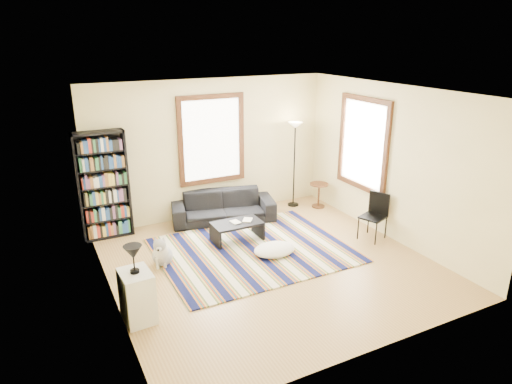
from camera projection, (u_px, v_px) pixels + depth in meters
name	position (u px, v px, depth m)	size (l,w,h in m)	color
floor	(270.00, 266.00, 7.59)	(5.00, 5.00, 0.10)	tan
ceiling	(272.00, 89.00, 6.63)	(5.00, 5.00, 0.10)	white
wall_back	(210.00, 148.00, 9.26)	(5.00, 0.10, 2.80)	beige
wall_front	(382.00, 248.00, 4.96)	(5.00, 0.10, 2.80)	beige
wall_left	(101.00, 210.00, 6.02)	(0.10, 5.00, 2.80)	beige
wall_right	(395.00, 163.00, 8.20)	(0.10, 5.00, 2.80)	beige
window_back	(212.00, 140.00, 9.13)	(1.20, 0.06, 1.60)	white
window_right	(363.00, 144.00, 8.77)	(0.06, 1.20, 1.60)	white
rug	(253.00, 250.00, 8.01)	(3.22, 2.58, 0.02)	#0C103C
sofa	(223.00, 207.00, 9.22)	(2.05, 0.80, 0.60)	black
bookshelf	(103.00, 186.00, 8.26)	(0.90, 0.30, 2.00)	black
coffee_table	(237.00, 232.00, 8.35)	(0.90, 0.50, 0.36)	black
book_a	(232.00, 223.00, 8.24)	(0.20, 0.15, 0.02)	beige
book_b	(243.00, 220.00, 8.39)	(0.16, 0.22, 0.02)	beige
floor_cushion	(274.00, 249.00, 7.85)	(0.74, 0.56, 0.19)	silver
floor_lamp	(294.00, 165.00, 9.83)	(0.30, 0.30, 1.86)	black
side_table	(319.00, 195.00, 9.95)	(0.40, 0.40, 0.54)	#4F2813
folding_chair	(373.00, 217.00, 8.35)	(0.42, 0.40, 0.86)	black
white_cabinet	(137.00, 296.00, 5.98)	(0.38, 0.50, 0.70)	silver
table_lamp	(134.00, 259.00, 5.81)	(0.24, 0.24, 0.38)	black
dog	(162.00, 250.00, 7.46)	(0.38, 0.53, 0.53)	#BBBBBB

